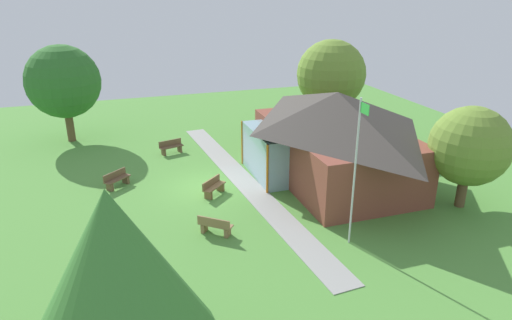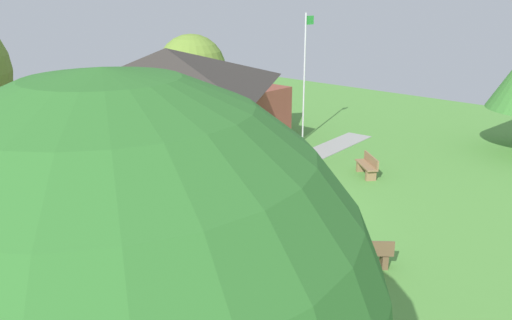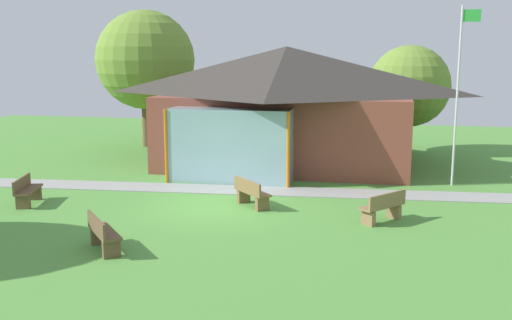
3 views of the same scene
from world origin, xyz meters
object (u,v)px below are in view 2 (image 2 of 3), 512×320
Objects in this scene: flagpole at (305,73)px; bench_rear_near_path at (290,187)px; pavilion at (169,104)px; tree_behind_pavilion_right at (192,69)px; bench_mid_left at (155,268)px; bench_front_center at (364,254)px; bench_mid_right at (367,166)px.

flagpole is 4.39× the size of bench_rear_near_path.
pavilion is at bearing 159.85° from flagpole.
tree_behind_pavilion_right reaches higher than pavilion.
pavilion is 6.86× the size of bench_mid_left.
tree_behind_pavilion_right is at bearing 120.71° from bench_mid_left.
bench_front_center is at bearing -102.41° from pavilion.
tree_behind_pavilion_right reaches higher than bench_rear_near_path.
bench_rear_near_path is 0.98× the size of bench_front_center.
flagpole reaches higher than bench_rear_near_path.
bench_front_center is (-8.86, -8.88, -2.97)m from flagpole.
bench_mid_right is at bearing -115.29° from flagpole.
bench_front_center is at bearing -115.77° from tree_behind_pavilion_right.
pavilion reaches higher than bench_mid_right.
tree_behind_pavilion_right is (7.55, 15.63, 2.65)m from bench_front_center.
tree_behind_pavilion_right reaches higher than bench_mid_left.
bench_mid_right is 10.68m from bench_mid_left.
tree_behind_pavilion_right reaches higher than bench_front_center.
flagpole is 3.93× the size of bench_mid_left.
bench_front_center is at bearing -134.92° from flagpole.
bench_mid_left is 6.88m from bench_rear_near_path.
bench_mid_left is at bearing 130.66° from bench_mid_right.
bench_front_center is at bearing -71.75° from bench_rear_near_path.
bench_rear_near_path is at bearing -89.30° from pavilion.
bench_front_center is (-6.44, -3.77, 0.00)m from bench_mid_right.
bench_front_center is 17.56m from tree_behind_pavilion_right.
pavilion reaches higher than bench_mid_left.
bench_rear_near_path is 0.28× the size of tree_behind_pavilion_right.
tree_behind_pavilion_right is at bearing 113.76° from bench_front_center.
bench_front_center is at bearing 35.36° from bench_mid_left.
bench_rear_near_path is 5.28m from bench_front_center.
bench_mid_right is at bearing 79.85° from bench_front_center.
bench_mid_left is at bearing -134.12° from tree_behind_pavilion_right.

